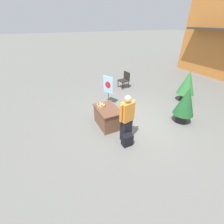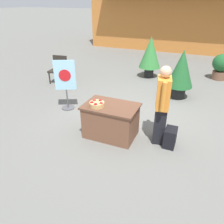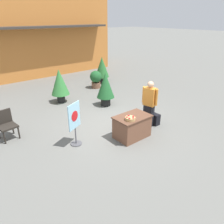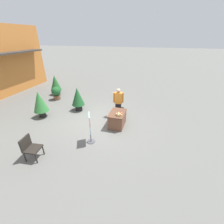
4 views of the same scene
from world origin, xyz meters
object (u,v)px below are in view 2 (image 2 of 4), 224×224
at_px(backpack, 170,137).
at_px(poster_board, 66,83).
at_px(display_table, 111,121).
at_px(person_visitor, 162,106).
at_px(apple_basket, 97,104).
at_px(potted_plant_near_right, 150,54).
at_px(potted_plant_far_right, 181,71).
at_px(potted_plant_far_left, 221,66).
at_px(patio_chair, 59,68).

bearing_deg(backpack, poster_board, 167.39).
height_order(display_table, person_visitor, person_visitor).
height_order(apple_basket, poster_board, poster_board).
xyz_separation_m(apple_basket, potted_plant_near_right, (-0.04, 4.67, 0.11)).
height_order(backpack, potted_plant_far_right, potted_plant_far_right).
height_order(apple_basket, person_visitor, person_visitor).
distance_m(apple_basket, potted_plant_near_right, 4.67).
relative_size(display_table, potted_plant_far_left, 1.22).
xyz_separation_m(backpack, patio_chair, (-4.57, 2.50, 0.33)).
xyz_separation_m(person_visitor, potted_plant_far_right, (0.04, 2.63, 0.01)).
distance_m(display_table, potted_plant_far_left, 5.76).
distance_m(poster_board, patio_chair, 2.40).
bearing_deg(backpack, potted_plant_far_right, 94.67).
bearing_deg(person_visitor, backpack, 148.46).
height_order(person_visitor, potted_plant_far_right, person_visitor).
bearing_deg(potted_plant_far_right, backpack, -85.33).
height_order(patio_chair, potted_plant_near_right, potted_plant_near_right).
height_order(backpack, potted_plant_far_left, potted_plant_far_left).
bearing_deg(apple_basket, poster_board, 146.46).
distance_m(poster_board, potted_plant_far_left, 6.01).
relative_size(display_table, potted_plant_far_right, 0.79).
xyz_separation_m(backpack, potted_plant_far_right, (-0.22, 2.72, 0.67)).
distance_m(apple_basket, patio_chair, 4.09).
relative_size(potted_plant_far_left, potted_plant_near_right, 0.62).
xyz_separation_m(poster_board, patio_chair, (-1.55, 1.82, -0.23)).
bearing_deg(backpack, apple_basket, -169.92).
bearing_deg(potted_plant_far_left, potted_plant_near_right, -163.36).
height_order(patio_chair, potted_plant_far_left, potted_plant_far_left).
distance_m(backpack, patio_chair, 5.22).
relative_size(person_visitor, potted_plant_far_left, 1.74).
xyz_separation_m(potted_plant_far_left, potted_plant_near_right, (-2.59, -0.78, 0.39)).
distance_m(display_table, apple_basket, 0.53).
height_order(display_table, potted_plant_far_right, potted_plant_far_right).
bearing_deg(potted_plant_near_right, person_visitor, -72.58).
distance_m(patio_chair, potted_plant_far_left, 6.16).
bearing_deg(patio_chair, person_visitor, 54.28).
relative_size(person_visitor, backpack, 4.05).
bearing_deg(person_visitor, poster_board, -23.40).
bearing_deg(person_visitor, display_table, -0.00).
bearing_deg(poster_board, potted_plant_far_right, 100.81).
distance_m(potted_plant_far_left, potted_plant_far_right, 2.74).
height_order(display_table, potted_plant_near_right, potted_plant_near_right).
bearing_deg(poster_board, patio_chair, -164.93).
xyz_separation_m(apple_basket, person_visitor, (1.31, 0.38, 0.05)).
relative_size(display_table, backpack, 2.83).
height_order(display_table, apple_basket, apple_basket).
bearing_deg(potted_plant_near_right, backpack, -69.81).
xyz_separation_m(person_visitor, potted_plant_far_left, (1.25, 5.06, -0.33)).
bearing_deg(person_visitor, apple_basket, 4.54).
distance_m(display_table, person_visitor, 1.18).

